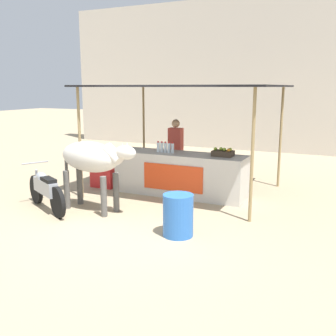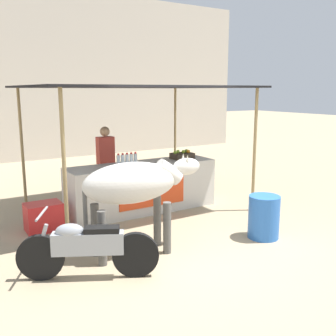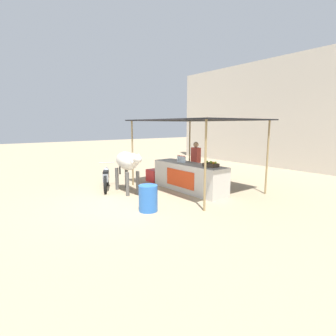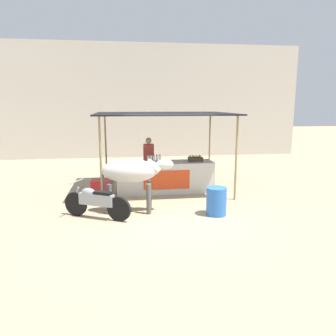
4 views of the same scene
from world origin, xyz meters
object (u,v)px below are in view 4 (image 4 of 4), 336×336
Objects in this scene: fruit_crate at (196,159)px; cow at (132,173)px; water_barrel at (216,201)px; motorcycle_parked at (96,201)px; stall_counter at (165,177)px; vendor_behind_counter at (149,162)px; cooler_box at (101,187)px.

cow reaches higher than fruit_crate.
motorcycle_parked is at bearing 177.00° from water_barrel.
stall_counter is 2.54m from water_barrel.
cow is at bearing 22.78° from motorcycle_parked.
motorcycle_parked is (-1.52, -2.94, -0.42)m from vendor_behind_counter.
cooler_box is (-2.96, -0.15, -0.79)m from fruit_crate.
motorcycle_parked is (-2.95, -2.24, -0.60)m from fruit_crate.
cow reaches higher than motorcycle_parked.
fruit_crate is 1.60m from vendor_behind_counter.
cooler_box is 0.85× the size of water_barrel.
vendor_behind_counter is 2.34× the size of water_barrel.
stall_counter is 0.95m from vendor_behind_counter.
cow is at bearing -137.90° from fruit_crate.
water_barrel is at bearing -37.06° from cooler_box.
vendor_behind_counter is (-0.45, 0.75, 0.37)m from stall_counter.
cooler_box is 3.72m from water_barrel.
motorcycle_parked is at bearing -142.85° from fruit_crate.
cooler_box is at bearing -177.19° from stall_counter.
fruit_crate is 2.49m from water_barrel.
water_barrel is (0.99, -2.34, -0.13)m from stall_counter.
motorcycle_parked is (-0.89, -0.37, -0.60)m from cow.
fruit_crate reaches higher than stall_counter.
fruit_crate is at bearing 90.15° from water_barrel.
vendor_behind_counter is 1.01× the size of motorcycle_parked.
motorcycle_parked reaches higher than cooler_box.
vendor_behind_counter is 2.64m from cow.
stall_counter is 2.00m from cooler_box.
water_barrel is (0.01, -2.39, -0.68)m from fruit_crate.
cow is (-0.63, -2.56, 0.18)m from vendor_behind_counter.
vendor_behind_counter reaches higher than fruit_crate.
motorcycle_parked is at bearing -89.78° from cooler_box.
stall_counter is 1.13m from fruit_crate.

